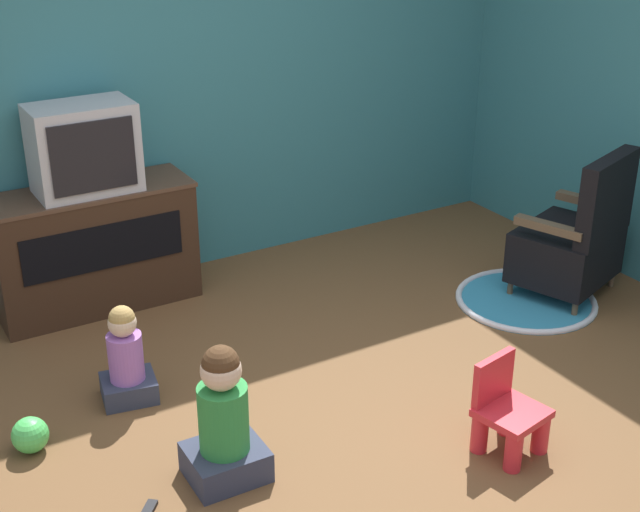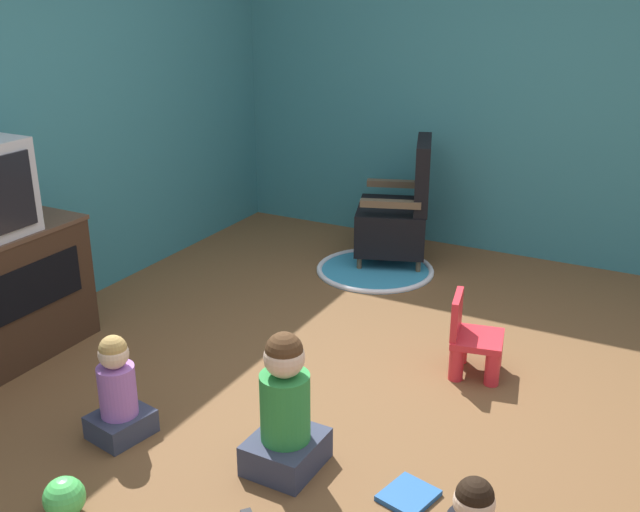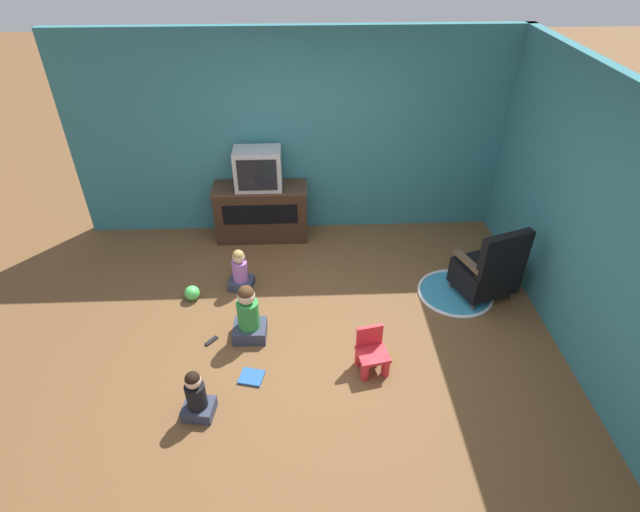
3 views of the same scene
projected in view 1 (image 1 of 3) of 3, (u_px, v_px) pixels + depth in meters
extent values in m
plane|color=brown|center=(369.00, 433.00, 4.24)|extent=(30.00, 30.00, 0.00)
cube|color=teal|center=(135.00, 77.00, 5.35)|extent=(5.52, 0.12, 2.57)
cube|color=#382316|center=(94.00, 248.00, 5.29)|extent=(1.17, 0.42, 0.74)
cube|color=#503626|center=(87.00, 192.00, 5.14)|extent=(1.20, 0.43, 0.02)
cube|color=black|center=(104.00, 247.00, 5.09)|extent=(0.94, 0.01, 0.27)
cube|color=#B7B7BC|center=(83.00, 148.00, 5.02)|extent=(0.58, 0.35, 0.51)
cube|color=black|center=(93.00, 157.00, 4.88)|extent=(0.47, 0.02, 0.40)
cylinder|color=brown|center=(549.00, 261.00, 5.90)|extent=(0.04, 0.04, 0.10)
cylinder|color=brown|center=(510.00, 288.00, 5.54)|extent=(0.04, 0.04, 0.10)
cylinder|color=brown|center=(612.00, 279.00, 5.65)|extent=(0.04, 0.04, 0.10)
cylinder|color=brown|center=(575.00, 309.00, 5.28)|extent=(0.04, 0.04, 0.10)
cube|color=black|center=(565.00, 253.00, 5.51)|extent=(0.75, 0.68, 0.32)
cube|color=black|center=(607.00, 198.00, 5.21)|extent=(0.59, 0.29, 0.51)
cube|color=brown|center=(590.00, 202.00, 5.59)|extent=(0.21, 0.43, 0.05)
cube|color=brown|center=(549.00, 227.00, 5.21)|extent=(0.21, 0.43, 0.05)
cylinder|color=red|center=(514.00, 449.00, 3.94)|extent=(0.08, 0.08, 0.22)
cylinder|color=red|center=(541.00, 430.00, 4.06)|extent=(0.08, 0.08, 0.22)
cylinder|color=red|center=(480.00, 430.00, 4.07)|extent=(0.08, 0.08, 0.22)
cylinder|color=red|center=(507.00, 413.00, 4.19)|extent=(0.08, 0.08, 0.22)
cube|color=red|center=(512.00, 413.00, 4.03)|extent=(0.33, 0.32, 0.04)
cube|color=red|center=(493.00, 378.00, 4.05)|extent=(0.26, 0.09, 0.23)
cylinder|color=teal|center=(526.00, 300.00, 5.47)|extent=(0.86, 0.86, 0.01)
torus|color=silver|center=(526.00, 300.00, 5.47)|extent=(0.86, 0.86, 0.04)
cube|color=#33384C|center=(129.00, 388.00, 4.48)|extent=(0.30, 0.28, 0.12)
cylinder|color=#A566BF|center=(126.00, 357.00, 4.41)|extent=(0.17, 0.17, 0.25)
sphere|color=beige|center=(122.00, 323.00, 4.33)|extent=(0.14, 0.14, 0.14)
sphere|color=tan|center=(122.00, 319.00, 4.32)|extent=(0.13, 0.13, 0.13)
cube|color=#33384C|center=(226.00, 462.00, 3.91)|extent=(0.34, 0.30, 0.15)
cylinder|color=#2D8C3F|center=(223.00, 418.00, 3.82)|extent=(0.22, 0.22, 0.31)
sphere|color=beige|center=(221.00, 370.00, 3.72)|extent=(0.18, 0.18, 0.18)
sphere|color=#472D19|center=(221.00, 364.00, 3.71)|extent=(0.16, 0.16, 0.16)
sphere|color=#4CCC59|center=(30.00, 435.00, 4.08)|extent=(0.17, 0.17, 0.17)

